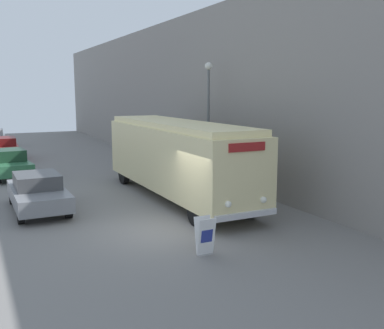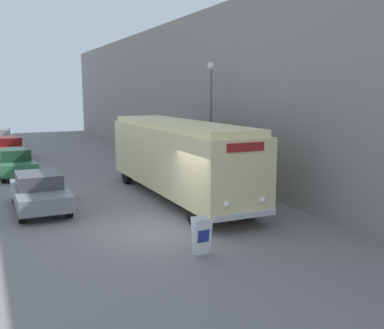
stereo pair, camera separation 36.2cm
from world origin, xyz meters
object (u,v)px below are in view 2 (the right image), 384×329
object	(u,v)px
vintage_bus	(178,155)
streetlamp	(211,106)
parked_car_near	(40,191)
parked_car_far	(10,148)
sign_board	(202,237)
parked_car_distant	(0,138)
parked_car_mid	(14,163)

from	to	relation	value
vintage_bus	streetlamp	distance (m)	3.83
parked_car_near	parked_car_far	bearing A→B (deg)	90.75
sign_board	streetlamp	xyz separation A→B (m)	(4.72, 8.50, 3.38)
vintage_bus	parked_car_near	size ratio (longest dim) A/B	2.41
parked_car_near	vintage_bus	bearing A→B (deg)	-5.60
streetlamp	parked_car_near	distance (m)	8.95
parked_car_distant	sign_board	bearing A→B (deg)	-77.25
streetlamp	parked_car_distant	size ratio (longest dim) A/B	1.38
vintage_bus	parked_car_far	world-z (taller)	vintage_bus
vintage_bus	parked_car_near	bearing A→B (deg)	174.48
parked_car_near	parked_car_far	xyz separation A→B (m)	(-0.21, 14.57, 0.04)
parked_car_far	parked_car_distant	world-z (taller)	parked_car_far
sign_board	streetlamp	bearing A→B (deg)	60.98
vintage_bus	sign_board	world-z (taller)	vintage_bus
vintage_bus	parked_car_distant	world-z (taller)	vintage_bus
parked_car_mid	parked_car_distant	size ratio (longest dim) A/B	0.97
parked_car_far	parked_car_mid	bearing A→B (deg)	-89.66
streetlamp	parked_car_mid	bearing A→B (deg)	143.73
sign_board	parked_car_distant	world-z (taller)	parked_car_distant
vintage_bus	parked_car_far	size ratio (longest dim) A/B	2.31
parked_car_mid	streetlamp	bearing A→B (deg)	-40.60
parked_car_far	sign_board	bearing A→B (deg)	-78.34
sign_board	parked_car_mid	xyz separation A→B (m)	(-3.93, 14.84, 0.24)
streetlamp	parked_car_distant	distance (m)	22.94
sign_board	streetlamp	size ratio (longest dim) A/B	0.18
parked_car_distant	parked_car_mid	bearing A→B (deg)	-84.64
streetlamp	parked_car_distant	bearing A→B (deg)	112.63
streetlamp	parked_car_mid	size ratio (longest dim) A/B	1.42
sign_board	parked_car_near	size ratio (longest dim) A/B	0.24
vintage_bus	parked_car_near	xyz separation A→B (m)	(-5.65, 0.55, -1.14)
sign_board	parked_car_distant	xyz separation A→B (m)	(-4.03, 29.48, 0.23)
parked_car_far	parked_car_near	bearing A→B (deg)	-87.33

